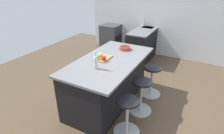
% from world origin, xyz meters
% --- Properties ---
extents(ground_plane, '(7.73, 7.73, 0.00)m').
position_xyz_m(ground_plane, '(0.00, 0.00, 0.00)').
color(ground_plane, brown).
extents(interior_partition_left, '(0.15, 4.80, 2.97)m').
position_xyz_m(interior_partition_left, '(-2.97, 0.00, 1.49)').
color(interior_partition_left, silver).
rests_on(interior_partition_left, ground_plane).
extents(sink_cabinet, '(1.82, 0.60, 1.20)m').
position_xyz_m(sink_cabinet, '(-2.63, -0.32, 0.47)').
color(sink_cabinet, black).
rests_on(sink_cabinet, ground_plane).
extents(oven_range, '(0.60, 0.61, 0.89)m').
position_xyz_m(oven_range, '(-2.62, -1.58, 0.44)').
color(oven_range, '#38383D').
rests_on(oven_range, ground_plane).
extents(kitchen_island, '(2.03, 1.08, 0.95)m').
position_xyz_m(kitchen_island, '(0.10, -0.16, 0.48)').
color(kitchen_island, black).
rests_on(kitchen_island, ground_plane).
extents(stool_by_window, '(0.44, 0.44, 0.67)m').
position_xyz_m(stool_by_window, '(-0.54, 0.55, 0.31)').
color(stool_by_window, '#B7B7BC').
rests_on(stool_by_window, ground_plane).
extents(stool_middle, '(0.44, 0.44, 0.67)m').
position_xyz_m(stool_middle, '(0.10, 0.55, 0.31)').
color(stool_middle, '#B7B7BC').
rests_on(stool_middle, ground_plane).
extents(stool_near_camera, '(0.44, 0.44, 0.67)m').
position_xyz_m(stool_near_camera, '(0.74, 0.55, 0.31)').
color(stool_near_camera, '#B7B7BC').
rests_on(stool_near_camera, ground_plane).
extents(cutting_board, '(0.36, 0.24, 0.02)m').
position_xyz_m(cutting_board, '(0.12, -0.25, 0.96)').
color(cutting_board, olive).
rests_on(cutting_board, kitchen_island).
extents(apple_yellow, '(0.09, 0.09, 0.09)m').
position_xyz_m(apple_yellow, '(0.11, -0.31, 1.01)').
color(apple_yellow, gold).
rests_on(apple_yellow, cutting_board).
extents(apple_green, '(0.08, 0.08, 0.08)m').
position_xyz_m(apple_green, '(0.23, -0.32, 1.01)').
color(apple_green, '#609E2D').
rests_on(apple_green, cutting_board).
extents(apple_red, '(0.09, 0.09, 0.09)m').
position_xyz_m(apple_red, '(0.21, -0.18, 1.01)').
color(apple_red, red).
rests_on(apple_red, cutting_board).
extents(water_bottle, '(0.06, 0.06, 0.31)m').
position_xyz_m(water_bottle, '(0.54, -0.14, 1.07)').
color(water_bottle, silver).
rests_on(water_bottle, kitchen_island).
extents(fruit_bowl, '(0.25, 0.25, 0.07)m').
position_xyz_m(fruit_bowl, '(-0.52, -0.09, 0.99)').
color(fruit_bowl, '#993833').
rests_on(fruit_bowl, kitchen_island).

